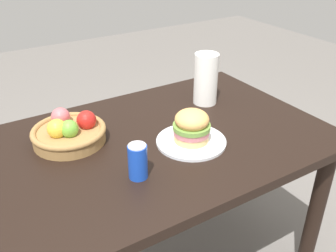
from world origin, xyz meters
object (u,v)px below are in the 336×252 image
Objects in this scene: soda_can at (138,161)px; paper_towel_roll at (206,79)px; sandwich at (192,126)px; fruit_basket at (69,132)px; plate at (191,141)px.

paper_towel_roll reaches higher than soda_can.
sandwich is 0.38m from paper_towel_roll.
paper_towel_roll is at bearing 33.20° from soda_can.
sandwich is at bearing -33.07° from fruit_basket.
fruit_basket is (-0.40, 0.26, -0.03)m from sandwich.
fruit_basket is at bearing 109.15° from soda_can.
soda_can is (-0.28, -0.09, 0.06)m from plate.
paper_towel_roll is (0.27, 0.27, 0.04)m from sandwich.
sandwich reaches higher than fruit_basket.
plate is at bearing 17.32° from soda_can.
paper_towel_roll reaches higher than fruit_basket.
soda_can reaches higher than fruit_basket.
paper_towel_roll is at bearing 45.39° from sandwich.
sandwich is 0.48m from fruit_basket.
plate is 0.40m from paper_towel_roll.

